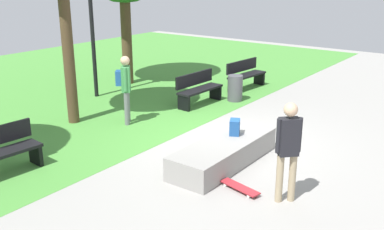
% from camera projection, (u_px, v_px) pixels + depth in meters
% --- Properties ---
extents(ground_plane, '(28.00, 28.00, 0.00)m').
position_uv_depth(ground_plane, '(222.00, 141.00, 10.07)').
color(ground_plane, gray).
extents(grass_lawn, '(26.60, 12.98, 0.01)m').
position_uv_depth(grass_lawn, '(27.00, 91.00, 14.33)').
color(grass_lawn, '#478C38').
rests_on(grass_lawn, ground_plane).
extents(concrete_ledge, '(2.70, 0.90, 0.47)m').
position_uv_depth(concrete_ledge, '(224.00, 153.00, 8.85)').
color(concrete_ledge, gray).
rests_on(concrete_ledge, ground_plane).
extents(backpack_on_ledge, '(0.34, 0.31, 0.32)m').
position_uv_depth(backpack_on_ledge, '(235.00, 127.00, 9.12)').
color(backpack_on_ledge, '#1E4C8C').
rests_on(backpack_on_ledge, concrete_ledge).
extents(skater_performing_trick, '(0.37, 0.37, 1.72)m').
position_uv_depth(skater_performing_trick, '(288.00, 145.00, 7.16)').
color(skater_performing_trick, tan).
rests_on(skater_performing_trick, ground_plane).
extents(skateboard_by_ledge, '(0.37, 0.82, 0.08)m').
position_uv_depth(skateboard_by_ledge, '(240.00, 187.00, 7.79)').
color(skateboard_by_ledge, '#A5262D').
rests_on(skateboard_by_ledge, ground_plane).
extents(park_bench_near_path, '(1.64, 0.61, 0.91)m').
position_uv_depth(park_bench_near_path, '(245.00, 74.00, 14.51)').
color(park_bench_near_path, black).
rests_on(park_bench_near_path, ground_plane).
extents(park_bench_near_lamppost, '(1.62, 0.54, 0.91)m').
position_uv_depth(park_bench_near_lamppost, '(198.00, 88.00, 12.75)').
color(park_bench_near_lamppost, black).
rests_on(park_bench_near_lamppost, ground_plane).
extents(lamp_post, '(0.28, 0.28, 4.45)m').
position_uv_depth(lamp_post, '(91.00, 7.00, 12.89)').
color(lamp_post, black).
rests_on(lamp_post, ground_plane).
extents(trash_bin, '(0.44, 0.44, 0.77)m').
position_uv_depth(trash_bin, '(235.00, 88.00, 13.12)').
color(trash_bin, '#4C4C51').
rests_on(trash_bin, ground_plane).
extents(pedestrian_with_backpack, '(0.44, 0.45, 1.73)m').
position_uv_depth(pedestrian_with_backpack, '(125.00, 84.00, 10.94)').
color(pedestrian_with_backpack, slate).
rests_on(pedestrian_with_backpack, ground_plane).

